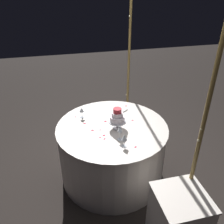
% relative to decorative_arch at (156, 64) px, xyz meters
% --- Properties ---
extents(ground_plane, '(12.00, 12.00, 0.00)m').
position_rel_decorative_arch_xyz_m(ground_plane, '(-0.00, -0.51, -1.53)').
color(ground_plane, black).
extents(decorative_arch, '(2.03, 0.06, 2.36)m').
position_rel_decorative_arch_xyz_m(decorative_arch, '(0.00, 0.00, 0.00)').
color(decorative_arch, olive).
rests_on(decorative_arch, ground).
extents(main_table, '(1.37, 1.37, 0.78)m').
position_rel_decorative_arch_xyz_m(main_table, '(-0.00, -0.51, -1.14)').
color(main_table, silver).
rests_on(main_table, ground).
extents(tiered_cake, '(0.22, 0.22, 0.27)m').
position_rel_decorative_arch_xyz_m(tiered_cake, '(0.06, -0.46, -0.59)').
color(tiered_cake, silver).
rests_on(tiered_cake, main_table).
extents(wine_glass_0, '(0.06, 0.06, 0.15)m').
position_rel_decorative_arch_xyz_m(wine_glass_0, '(0.41, -0.47, -0.64)').
color(wine_glass_0, silver).
rests_on(wine_glass_0, main_table).
extents(wine_glass_1, '(0.06, 0.06, 0.17)m').
position_rel_decorative_arch_xyz_m(wine_glass_1, '(0.28, -0.48, -0.62)').
color(wine_glass_1, silver).
rests_on(wine_glass_1, main_table).
extents(wine_glass_2, '(0.06, 0.06, 0.14)m').
position_rel_decorative_arch_xyz_m(wine_glass_2, '(-0.30, -0.83, -0.64)').
color(wine_glass_2, silver).
rests_on(wine_glass_2, main_table).
extents(cake_knife, '(0.19, 0.25, 0.01)m').
position_rel_decorative_arch_xyz_m(cake_knife, '(-0.28, -0.31, -0.74)').
color(cake_knife, silver).
rests_on(cake_knife, main_table).
extents(rose_petal_0, '(0.04, 0.05, 0.00)m').
position_rel_decorative_arch_xyz_m(rose_petal_0, '(-0.13, -0.56, -0.74)').
color(rose_petal_0, '#E02D47').
rests_on(rose_petal_0, main_table).
extents(rose_petal_1, '(0.02, 0.03, 0.00)m').
position_rel_decorative_arch_xyz_m(rose_petal_1, '(-0.46, -0.19, -0.74)').
color(rose_petal_1, '#E02D47').
rests_on(rose_petal_1, main_table).
extents(rose_petal_2, '(0.03, 0.04, 0.00)m').
position_rel_decorative_arch_xyz_m(rose_petal_2, '(-0.15, -0.36, -0.74)').
color(rose_petal_2, '#E02D47').
rests_on(rose_petal_2, main_table).
extents(rose_petal_3, '(0.03, 0.03, 0.00)m').
position_rel_decorative_arch_xyz_m(rose_petal_3, '(-0.07, -0.22, -0.74)').
color(rose_petal_3, '#E02D47').
rests_on(rose_petal_3, main_table).
extents(rose_petal_4, '(0.02, 0.03, 0.00)m').
position_rel_decorative_arch_xyz_m(rose_petal_4, '(-0.17, -0.31, -0.74)').
color(rose_petal_4, '#E02D47').
rests_on(rose_petal_4, main_table).
extents(rose_petal_5, '(0.04, 0.04, 0.00)m').
position_rel_decorative_arch_xyz_m(rose_petal_5, '(0.23, -0.65, -0.74)').
color(rose_petal_5, '#E02D47').
rests_on(rose_petal_5, main_table).
extents(rose_petal_6, '(0.04, 0.04, 0.00)m').
position_rel_decorative_arch_xyz_m(rose_petal_6, '(0.03, -0.75, -0.74)').
color(rose_petal_6, '#E02D47').
rests_on(rose_petal_6, main_table).
extents(rose_petal_7, '(0.03, 0.04, 0.00)m').
position_rel_decorative_arch_xyz_m(rose_petal_7, '(0.45, -0.35, -0.74)').
color(rose_petal_7, '#E02D47').
rests_on(rose_petal_7, main_table).
extents(rose_petal_8, '(0.02, 0.03, 0.00)m').
position_rel_decorative_arch_xyz_m(rose_petal_8, '(0.04, -0.66, -0.74)').
color(rose_petal_8, '#E02D47').
rests_on(rose_petal_8, main_table).
extents(rose_petal_9, '(0.03, 0.04, 0.00)m').
position_rel_decorative_arch_xyz_m(rose_petal_9, '(-0.15, -0.82, -0.74)').
color(rose_petal_9, '#E02D47').
rests_on(rose_petal_9, main_table).
extents(rose_petal_10, '(0.02, 0.03, 0.00)m').
position_rel_decorative_arch_xyz_m(rose_petal_10, '(-0.33, -0.92, -0.74)').
color(rose_petal_10, '#E02D47').
rests_on(rose_petal_10, main_table).
extents(rose_petal_11, '(0.03, 0.04, 0.00)m').
position_rel_decorative_arch_xyz_m(rose_petal_11, '(0.16, -0.64, -0.74)').
color(rose_petal_11, '#E02D47').
rests_on(rose_petal_11, main_table).
extents(rose_petal_12, '(0.02, 0.03, 0.00)m').
position_rel_decorative_arch_xyz_m(rose_petal_12, '(0.20, -0.69, -0.74)').
color(rose_petal_12, '#E02D47').
rests_on(rose_petal_12, main_table).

